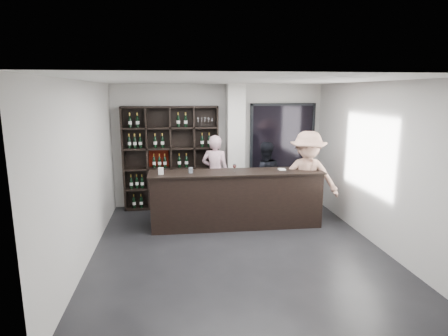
{
  "coord_description": "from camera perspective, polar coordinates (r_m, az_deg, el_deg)",
  "views": [
    {
      "loc": [
        -1.06,
        -6.12,
        2.72
      ],
      "look_at": [
        -0.1,
        1.1,
        1.23
      ],
      "focal_mm": 30.0,
      "sensor_mm": 36.0,
      "label": 1
    }
  ],
  "objects": [
    {
      "name": "taster_black",
      "position": [
        8.57,
        6.18,
        -1.39
      ],
      "size": [
        0.79,
        0.62,
        1.62
      ],
      "primitive_type": "imported",
      "rotation": [
        0.0,
        0.0,
        3.13
      ],
      "color": "black",
      "rests_on": "floor"
    },
    {
      "name": "structural_column",
      "position": [
        8.8,
        1.72,
        3.25
      ],
      "size": [
        0.4,
        0.4,
        2.9
      ],
      "primitive_type": "cube",
      "color": "silver",
      "rests_on": "floor"
    },
    {
      "name": "taster_pink",
      "position": [
        8.61,
        -1.34,
        -0.77
      ],
      "size": [
        0.76,
        0.64,
        1.76
      ],
      "primitive_type": "imported",
      "rotation": [
        0.0,
        0.0,
        2.75
      ],
      "color": "#D3A4B2",
      "rests_on": "floor"
    },
    {
      "name": "card_stand",
      "position": [
        7.31,
        -9.6,
        -0.47
      ],
      "size": [
        0.1,
        0.07,
        0.14
      ],
      "primitive_type": "cube",
      "rotation": [
        0.0,
        0.0,
        -0.25
      ],
      "color": "white",
      "rests_on": "tasting_counter"
    },
    {
      "name": "customer",
      "position": [
        7.85,
        12.55,
        -1.58
      ],
      "size": [
        1.41,
        1.04,
        1.95
      ],
      "primitive_type": "imported",
      "rotation": [
        0.0,
        0.0,
        -0.28
      ],
      "color": "tan",
      "rests_on": "floor"
    },
    {
      "name": "tasting_counter",
      "position": [
        7.63,
        1.91,
        -4.76
      ],
      "size": [
        3.49,
        0.72,
        1.15
      ],
      "rotation": [
        0.0,
        0.0,
        -0.01
      ],
      "color": "black",
      "rests_on": "floor"
    },
    {
      "name": "glass_panel",
      "position": [
        9.29,
        8.83,
        3.25
      ],
      "size": [
        1.6,
        0.08,
        2.1
      ],
      "color": "black",
      "rests_on": "floor"
    },
    {
      "name": "wine_shelf",
      "position": [
        8.82,
        -8.06,
        1.51
      ],
      "size": [
        2.2,
        0.35,
        2.4
      ],
      "primitive_type": null,
      "color": "black",
      "rests_on": "floor"
    },
    {
      "name": "wine_glass",
      "position": [
        7.47,
        1.61,
        0.11
      ],
      "size": [
        0.09,
        0.09,
        0.17
      ],
      "primitive_type": null,
      "rotation": [
        0.0,
        0.0,
        -0.25
      ],
      "color": "white",
      "rests_on": "tasting_counter"
    },
    {
      "name": "spit_cup",
      "position": [
        7.38,
        -5.09,
        -0.33
      ],
      "size": [
        0.09,
        0.09,
        0.11
      ],
      "primitive_type": "cylinder",
      "rotation": [
        0.0,
        0.0,
        -0.14
      ],
      "color": "#A1B1C4",
      "rests_on": "tasting_counter"
    },
    {
      "name": "floor",
      "position": [
        6.79,
        2.1,
        -12.14
      ],
      "size": [
        5.0,
        5.5,
        0.01
      ],
      "primitive_type": "cube",
      "color": "black",
      "rests_on": "ground"
    },
    {
      "name": "napkin_stack",
      "position": [
        7.74,
        8.81,
        -0.2
      ],
      "size": [
        0.14,
        0.14,
        0.02
      ],
      "primitive_type": "cube",
      "rotation": [
        0.0,
        0.0,
        0.05
      ],
      "color": "white",
      "rests_on": "tasting_counter"
    }
  ]
}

